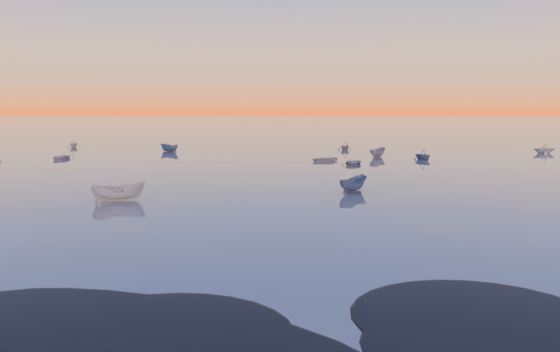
# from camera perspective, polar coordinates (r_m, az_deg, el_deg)

# --- Properties ---
(ground) EXTENTS (600.00, 600.00, 0.00)m
(ground) POSITION_cam_1_polar(r_m,az_deg,el_deg) (118.60, 2.18, 3.70)
(ground) COLOR #6E615B
(ground) RESTS_ON ground
(mud_lobes) EXTENTS (140.00, 6.00, 0.07)m
(mud_lobes) POSITION_cam_1_polar(r_m,az_deg,el_deg) (18.96, -0.01, -16.26)
(mud_lobes) COLOR black
(mud_lobes) RESTS_ON ground
(moored_fleet) EXTENTS (124.00, 58.00, 1.20)m
(moored_fleet) POSITION_cam_1_polar(r_m,az_deg,el_deg) (71.76, 1.92, 1.29)
(moored_fleet) COLOR #BBBBB6
(moored_fleet) RESTS_ON ground
(boat_near_center) EXTENTS (3.25, 4.55, 1.45)m
(boat_near_center) POSITION_cam_1_polar(r_m,az_deg,el_deg) (45.75, -16.48, -2.50)
(boat_near_center) COLOR #BBBBB6
(boat_near_center) RESTS_ON ground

